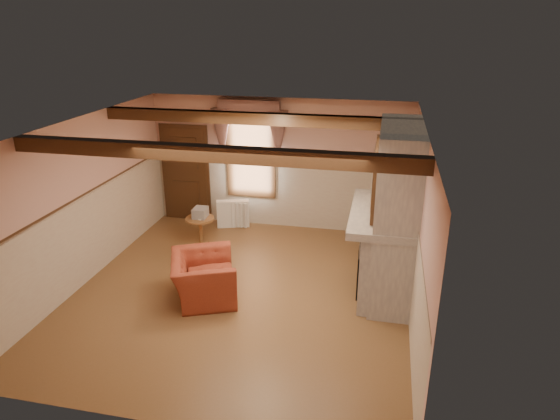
% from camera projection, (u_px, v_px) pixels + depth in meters
% --- Properties ---
extents(floor, '(5.50, 6.00, 0.01)m').
position_uv_depth(floor, '(241.00, 292.00, 8.38)').
color(floor, brown).
rests_on(floor, ground).
extents(ceiling, '(5.50, 6.00, 0.01)m').
position_uv_depth(ceiling, '(236.00, 127.00, 7.37)').
color(ceiling, silver).
rests_on(ceiling, wall_back).
extents(wall_back, '(5.50, 0.02, 2.80)m').
position_uv_depth(wall_back, '(279.00, 164.00, 10.61)').
color(wall_back, '#CF9C8F').
rests_on(wall_back, floor).
extents(wall_front, '(5.50, 0.02, 2.80)m').
position_uv_depth(wall_front, '(156.00, 319.00, 5.14)').
color(wall_front, '#CF9C8F').
rests_on(wall_front, floor).
extents(wall_left, '(0.02, 6.00, 2.80)m').
position_uv_depth(wall_left, '(82.00, 202.00, 8.41)').
color(wall_left, '#CF9C8F').
rests_on(wall_left, floor).
extents(wall_right, '(0.02, 6.00, 2.80)m').
position_uv_depth(wall_right, '(418.00, 229.00, 7.34)').
color(wall_right, '#CF9C8F').
rests_on(wall_right, floor).
extents(wainscot, '(5.50, 6.00, 1.50)m').
position_uv_depth(wainscot, '(240.00, 252.00, 8.11)').
color(wainscot, beige).
rests_on(wainscot, floor).
extents(chair_rail, '(5.50, 6.00, 0.08)m').
position_uv_depth(chair_rail, '(239.00, 209.00, 7.84)').
color(chair_rail, black).
rests_on(chair_rail, wainscot).
extents(firebox, '(0.20, 0.95, 0.90)m').
position_uv_depth(firebox, '(365.00, 263.00, 8.37)').
color(firebox, black).
rests_on(firebox, floor).
extents(armchair, '(1.35, 1.43, 0.74)m').
position_uv_depth(armchair, '(204.00, 278.00, 8.08)').
color(armchair, maroon).
rests_on(armchair, floor).
extents(side_table, '(0.71, 0.71, 0.55)m').
position_uv_depth(side_table, '(201.00, 230.00, 10.12)').
color(side_table, brown).
rests_on(side_table, floor).
extents(book_stack, '(0.26, 0.32, 0.20)m').
position_uv_depth(book_stack, '(200.00, 213.00, 10.02)').
color(book_stack, '#B7AD8C').
rests_on(book_stack, side_table).
extents(radiator, '(0.72, 0.38, 0.60)m').
position_uv_depth(radiator, '(233.00, 214.00, 10.92)').
color(radiator, white).
rests_on(radiator, floor).
extents(bowl, '(0.36, 0.36, 0.09)m').
position_uv_depth(bowl, '(384.00, 212.00, 7.83)').
color(bowl, brown).
rests_on(bowl, mantel).
extents(mantel_clock, '(0.14, 0.24, 0.20)m').
position_uv_depth(mantel_clock, '(385.00, 195.00, 8.40)').
color(mantel_clock, black).
rests_on(mantel_clock, mantel).
extents(oil_lamp, '(0.11, 0.11, 0.28)m').
position_uv_depth(oil_lamp, '(385.00, 197.00, 8.19)').
color(oil_lamp, gold).
rests_on(oil_lamp, mantel).
extents(candle_red, '(0.06, 0.06, 0.16)m').
position_uv_depth(candle_red, '(384.00, 219.00, 7.46)').
color(candle_red, maroon).
rests_on(candle_red, mantel).
extents(jar_yellow, '(0.06, 0.06, 0.12)m').
position_uv_depth(jar_yellow, '(384.00, 211.00, 7.79)').
color(jar_yellow, yellow).
rests_on(jar_yellow, mantel).
extents(fireplace, '(0.85, 2.00, 2.80)m').
position_uv_depth(fireplace, '(395.00, 213.00, 7.95)').
color(fireplace, gray).
rests_on(fireplace, floor).
extents(mantel, '(1.05, 2.05, 0.12)m').
position_uv_depth(mantel, '(384.00, 214.00, 8.00)').
color(mantel, gray).
rests_on(mantel, fireplace).
extents(overmantel_mirror, '(0.06, 1.44, 1.04)m').
position_uv_depth(overmantel_mirror, '(375.00, 177.00, 7.82)').
color(overmantel_mirror, silver).
rests_on(overmantel_mirror, fireplace).
extents(door, '(1.10, 0.10, 2.10)m').
position_uv_depth(door, '(186.00, 174.00, 11.09)').
color(door, black).
rests_on(door, floor).
extents(window, '(1.06, 0.08, 2.02)m').
position_uv_depth(window, '(251.00, 151.00, 10.61)').
color(window, white).
rests_on(window, wall_back).
extents(window_drapes, '(1.30, 0.14, 1.40)m').
position_uv_depth(window_drapes, '(249.00, 124.00, 10.31)').
color(window_drapes, gray).
rests_on(window_drapes, wall_back).
extents(ceiling_beam_front, '(5.50, 0.18, 0.20)m').
position_uv_depth(ceiling_beam_front, '(209.00, 153.00, 6.31)').
color(ceiling_beam_front, black).
rests_on(ceiling_beam_front, ceiling).
extents(ceiling_beam_back, '(5.50, 0.18, 0.20)m').
position_uv_depth(ceiling_beam_back, '(256.00, 119.00, 8.50)').
color(ceiling_beam_back, black).
rests_on(ceiling_beam_back, ceiling).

